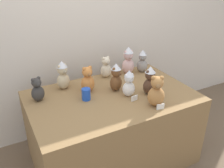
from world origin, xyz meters
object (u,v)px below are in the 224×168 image
Objects in this scene: display_table at (112,128)px; teddy_bear_cocoa at (150,81)px; teddy_bear_ginger at (88,80)px; teddy_bear_sand at (63,75)px; teddy_bear_ash at (142,61)px; party_cup_blue at (86,94)px; teddy_bear_chestnut at (116,77)px; teddy_bear_blush at (128,61)px; teddy_bear_caramel at (156,92)px; teddy_bear_charcoal at (37,90)px; teddy_bear_snow at (129,84)px; teddy_bear_cream at (106,68)px.

display_table is 0.62m from teddy_bear_cocoa.
teddy_bear_ginger is 0.25m from teddy_bear_sand.
party_cup_blue is (-0.81, -0.30, -0.07)m from teddy_bear_ash.
teddy_bear_chestnut is 0.34m from party_cup_blue.
teddy_bear_caramel is at bearing -104.02° from teddy_bear_blush.
teddy_bear_caramel is at bearing -37.28° from party_cup_blue.
teddy_bear_ash is at bearing -9.40° from teddy_bear_charcoal.
teddy_bear_chestnut is (0.25, -0.10, 0.02)m from teddy_bear_ginger.
teddy_bear_caramel is (0.25, -0.34, 0.51)m from display_table.
teddy_bear_blush reaches higher than party_cup_blue.
display_table is 0.76m from teddy_bear_blush.
teddy_bear_cocoa is 0.99× the size of teddy_bear_chestnut.
teddy_bear_chestnut reaches higher than teddy_bear_cocoa.
teddy_bear_ash is 0.75m from teddy_bear_ginger.
teddy_bear_chestnut reaches higher than party_cup_blue.
teddy_bear_snow and teddy_bear_ginger have the same top height.
teddy_bear_cocoa is (0.19, -0.53, 0.03)m from teddy_bear_cream.
teddy_bear_cream is at bearing 43.56° from party_cup_blue.
teddy_bear_blush reaches higher than teddy_bear_cocoa.
teddy_bear_cream is at bearing -157.40° from teddy_bear_ash.
teddy_bear_ginger reaches higher than display_table.
display_table is at bearing -160.71° from teddy_bear_chestnut.
party_cup_blue is (-0.50, 0.38, -0.08)m from teddy_bear_caramel.
teddy_bear_ginger is at bearing 146.51° from teddy_bear_snow.
teddy_bear_blush is (0.26, 0.45, 0.03)m from teddy_bear_snow.
teddy_bear_chestnut is (-0.05, 0.16, 0.01)m from teddy_bear_snow.
teddy_bear_caramel reaches higher than teddy_bear_cream.
teddy_bear_charcoal reaches higher than party_cup_blue.
teddy_bear_snow is 0.93× the size of teddy_bear_cocoa.
display_table is at bearing -117.88° from teddy_bear_ash.
teddy_bear_chestnut is 0.73m from teddy_bear_charcoal.
teddy_bear_ginger is at bearing 61.43° from party_cup_blue.
teddy_bear_cocoa is at bearing -85.33° from teddy_bear_ash.
teddy_bear_sand reaches higher than teddy_bear_ash.
teddy_bear_blush is (0.31, 0.29, 0.02)m from teddy_bear_chestnut.
teddy_bear_charcoal is 0.43m from party_cup_blue.
teddy_bear_chestnut is at bearing 6.78° from party_cup_blue.
teddy_bear_sand reaches higher than teddy_bear_chestnut.
teddy_bear_cream is 0.26m from teddy_bear_blush.
teddy_bear_sand reaches higher than teddy_bear_charcoal.
teddy_bear_snow is at bearing -17.41° from party_cup_blue.
teddy_bear_ash is 1.01× the size of teddy_bear_snow.
teddy_bear_sand is at bearing 158.70° from teddy_bear_caramel.
teddy_bear_snow is 0.17m from teddy_bear_chestnut.
teddy_bear_chestnut is at bearing -105.89° from teddy_bear_cream.
teddy_bear_sand is at bearing 109.96° from party_cup_blue.
party_cup_blue is (0.39, -0.18, -0.05)m from teddy_bear_charcoal.
teddy_bear_chestnut is 0.43m from teddy_bear_blush.
teddy_bear_caramel is 0.74m from teddy_bear_ash.
party_cup_blue is (-0.24, 0.04, 0.43)m from display_table.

